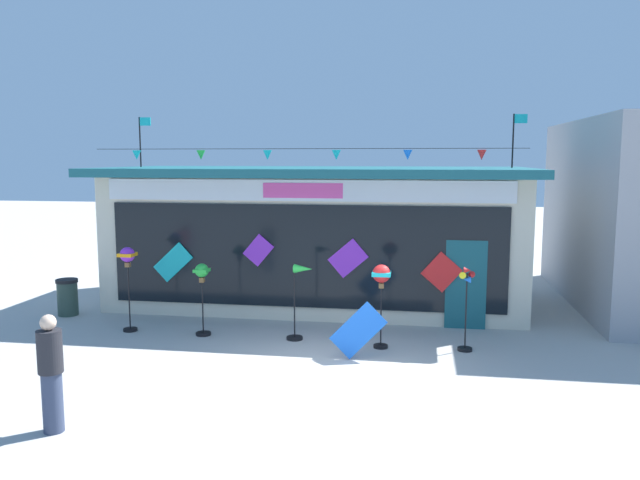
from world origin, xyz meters
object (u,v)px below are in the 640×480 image
at_px(wind_spinner_right, 466,301).
at_px(person_mid_plaza, 51,373).
at_px(kite_shop_building, 318,235).
at_px(display_kite_on_ground, 358,330).
at_px(wind_spinner_far_left, 128,264).
at_px(wind_spinner_center_left, 300,293).
at_px(trash_bin, 68,297).
at_px(wind_spinner_center_right, 381,280).
at_px(wind_spinner_left, 202,282).

bearing_deg(wind_spinner_right, person_mid_plaza, -141.78).
xyz_separation_m(kite_shop_building, display_kite_on_ground, (1.53, -4.54, -1.25)).
height_order(wind_spinner_far_left, display_kite_on_ground, wind_spinner_far_left).
height_order(kite_shop_building, wind_spinner_center_left, kite_shop_building).
bearing_deg(trash_bin, wind_spinner_center_left, -10.89).
height_order(wind_spinner_center_right, wind_spinner_right, wind_spinner_center_right).
relative_size(wind_spinner_left, wind_spinner_right, 0.92).
bearing_deg(wind_spinner_left, wind_spinner_center_left, -0.14).
relative_size(wind_spinner_right, trash_bin, 1.91).
xyz_separation_m(wind_spinner_center_left, display_kite_on_ground, (1.34, -1.06, -0.46)).
xyz_separation_m(wind_spinner_far_left, person_mid_plaza, (1.28, -4.99, -0.64)).
xyz_separation_m(wind_spinner_right, display_kite_on_ground, (-2.05, -0.80, -0.46)).
bearing_deg(wind_spinner_center_left, trash_bin, 169.11).
height_order(wind_spinner_left, person_mid_plaza, person_mid_plaza).
relative_size(wind_spinner_center_right, person_mid_plaza, 1.01).
bearing_deg(wind_spinner_right, display_kite_on_ground, -158.56).
distance_m(kite_shop_building, trash_bin, 6.38).
relative_size(kite_shop_building, wind_spinner_left, 6.78).
distance_m(wind_spinner_left, wind_spinner_center_right, 3.87).
height_order(wind_spinner_far_left, wind_spinner_left, wind_spinner_far_left).
bearing_deg(wind_spinner_center_right, person_mid_plaza, -132.70).
bearing_deg(display_kite_on_ground, person_mid_plaza, -135.13).
xyz_separation_m(kite_shop_building, person_mid_plaza, (-2.36, -8.42, -0.95)).
bearing_deg(wind_spinner_far_left, wind_spinner_center_right, -3.69).
bearing_deg(wind_spinner_left, display_kite_on_ground, -17.00).
bearing_deg(trash_bin, wind_spinner_right, -8.51).
height_order(wind_spinner_left, wind_spinner_right, wind_spinner_right).
height_order(wind_spinner_center_left, person_mid_plaza, person_mid_plaza).
relative_size(person_mid_plaza, display_kite_on_ground, 1.66).
bearing_deg(display_kite_on_ground, wind_spinner_center_left, 141.74).
relative_size(kite_shop_building, person_mid_plaza, 6.34).
relative_size(wind_spinner_left, wind_spinner_center_right, 0.92).
distance_m(kite_shop_building, wind_spinner_far_left, 5.01).
distance_m(trash_bin, display_kite_on_ground, 7.64).
relative_size(wind_spinner_far_left, wind_spinner_center_right, 1.10).
relative_size(wind_spinner_left, wind_spinner_center_left, 0.97).
distance_m(kite_shop_building, person_mid_plaza, 8.79).
distance_m(wind_spinner_left, trash_bin, 4.08).
xyz_separation_m(wind_spinner_far_left, wind_spinner_left, (1.71, -0.05, -0.33)).
height_order(wind_spinner_center_right, display_kite_on_ground, wind_spinner_center_right).
xyz_separation_m(wind_spinner_right, person_mid_plaza, (-5.95, -4.68, -0.16)).
xyz_separation_m(wind_spinner_center_right, wind_spinner_right, (1.67, 0.05, -0.37)).
bearing_deg(trash_bin, wind_spinner_left, -16.56).
height_order(wind_spinner_left, display_kite_on_ground, wind_spinner_left).
bearing_deg(wind_spinner_center_left, wind_spinner_center_right, -9.86).
bearing_deg(kite_shop_building, trash_bin, -158.03).
xyz_separation_m(wind_spinner_left, person_mid_plaza, (-0.43, -4.94, -0.31)).
bearing_deg(person_mid_plaza, wind_spinner_center_right, -99.38).
xyz_separation_m(wind_spinner_far_left, trash_bin, (-2.14, 1.09, -1.04)).
xyz_separation_m(wind_spinner_far_left, wind_spinner_center_right, (5.56, -0.36, -0.11)).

